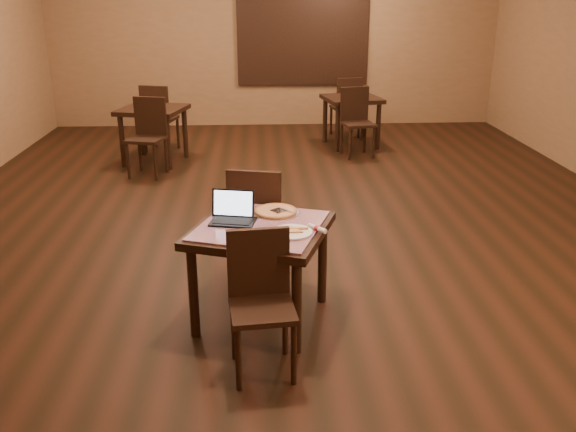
{
  "coord_description": "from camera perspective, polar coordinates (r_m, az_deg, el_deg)",
  "views": [
    {
      "loc": [
        -0.36,
        -6.24,
        2.36
      ],
      "look_at": [
        -0.14,
        -2.18,
        0.85
      ],
      "focal_mm": 38.0,
      "sensor_mm": 36.0,
      "label": 1
    }
  ],
  "objects": [
    {
      "name": "chair_main_far",
      "position": [
        5.06,
        -2.87,
        -0.27
      ],
      "size": [
        0.53,
        0.53,
        1.02
      ],
      "rotation": [
        0.0,
        0.0,
        2.9
      ],
      "color": "black",
      "rests_on": "ground"
    },
    {
      "name": "wall_back",
      "position": [
        11.28,
        -1.24,
        16.05
      ],
      "size": [
        8.0,
        0.02,
        3.0
      ],
      "primitive_type": "cube",
      "color": "#8E6848",
      "rests_on": "ground"
    },
    {
      "name": "wall_front",
      "position": [
        1.55,
        11.21,
        -13.86
      ],
      "size": [
        8.0,
        0.02,
        3.0
      ],
      "primitive_type": "cube",
      "color": "#8E6848",
      "rests_on": "ground"
    },
    {
      "name": "other_table_b_chair_near",
      "position": [
        8.41,
        -12.96,
        7.68
      ],
      "size": [
        0.54,
        0.54,
        1.03
      ],
      "rotation": [
        0.0,
        0.0,
        -0.25
      ],
      "color": "black",
      "rests_on": "ground"
    },
    {
      "name": "ground",
      "position": [
        6.68,
        0.25,
        -0.27
      ],
      "size": [
        10.0,
        10.0,
        0.0
      ],
      "primitive_type": "plane",
      "color": "black",
      "rests_on": "ground"
    },
    {
      "name": "plate",
      "position": [
        4.25,
        0.39,
        -1.53
      ],
      "size": [
        0.29,
        0.29,
        0.02
      ],
      "primitive_type": "cylinder",
      "color": "white",
      "rests_on": "tiled_table"
    },
    {
      "name": "spatula",
      "position": [
        4.62,
        -0.89,
        0.51
      ],
      "size": [
        0.23,
        0.25,
        0.01
      ],
      "primitive_type": "cube",
      "rotation": [
        0.0,
        0.0,
        0.68
      ],
      "color": "silver",
      "rests_on": "pizza_whole"
    },
    {
      "name": "mural",
      "position": [
        11.26,
        1.42,
        16.3
      ],
      "size": [
        2.34,
        0.05,
        1.64
      ],
      "color": "#255489",
      "rests_on": "wall_back"
    },
    {
      "name": "tiled_table",
      "position": [
        4.46,
        -2.57,
        -2.06
      ],
      "size": [
        1.17,
        1.17,
        0.76
      ],
      "rotation": [
        0.0,
        0.0,
        -0.34
      ],
      "color": "black",
      "rests_on": "ground"
    },
    {
      "name": "pizza_slice",
      "position": [
        4.25,
        0.39,
        -1.37
      ],
      "size": [
        0.18,
        0.18,
        0.02
      ],
      "primitive_type": null,
      "rotation": [
        0.0,
        0.0,
        0.05
      ],
      "color": "beige",
      "rests_on": "plate"
    },
    {
      "name": "other_table_a_chair_near",
      "position": [
        9.26,
        6.41,
        9.14
      ],
      "size": [
        0.51,
        0.51,
        1.01
      ],
      "rotation": [
        0.0,
        0.0,
        0.18
      ],
      "color": "black",
      "rests_on": "ground"
    },
    {
      "name": "pizza_pan",
      "position": [
        4.64,
        -1.15,
        0.32
      ],
      "size": [
        0.35,
        0.35,
        0.01
      ],
      "primitive_type": "cylinder",
      "color": "silver",
      "rests_on": "tiled_table"
    },
    {
      "name": "other_table_b_chair_far",
      "position": [
        9.58,
        -12.07,
        9.27
      ],
      "size": [
        0.54,
        0.54,
        1.03
      ],
      "rotation": [
        0.0,
        0.0,
        2.9
      ],
      "color": "black",
      "rests_on": "ground"
    },
    {
      "name": "other_table_a_chair_far",
      "position": [
        10.4,
        5.55,
        10.42
      ],
      "size": [
        0.51,
        0.51,
        1.01
      ],
      "rotation": [
        0.0,
        0.0,
        3.32
      ],
      "color": "black",
      "rests_on": "ground"
    },
    {
      "name": "other_table_a",
      "position": [
        9.82,
        5.97,
        10.27
      ],
      "size": [
        0.97,
        0.97,
        0.78
      ],
      "rotation": [
        0.0,
        0.0,
        0.18
      ],
      "color": "black",
      "rests_on": "ground"
    },
    {
      "name": "pizza_whole",
      "position": [
        4.64,
        -1.15,
        0.48
      ],
      "size": [
        0.32,
        0.32,
        0.02
      ],
      "color": "beige",
      "rests_on": "pizza_pan"
    },
    {
      "name": "other_table_b",
      "position": [
        8.98,
        -12.52,
        9.03
      ],
      "size": [
        1.03,
        1.03,
        0.79
      ],
      "rotation": [
        0.0,
        0.0,
        -0.25
      ],
      "color": "black",
      "rests_on": "ground"
    },
    {
      "name": "chair_main_near",
      "position": [
        3.95,
        -2.58,
        -7.25
      ],
      "size": [
        0.45,
        0.45,
        0.94
      ],
      "rotation": [
        0.0,
        0.0,
        0.11
      ],
      "color": "black",
      "rests_on": "ground"
    },
    {
      "name": "napkin_roll",
      "position": [
        4.3,
        2.76,
        -1.17
      ],
      "size": [
        0.13,
        0.15,
        0.04
      ],
      "rotation": [
        0.0,
        0.0,
        0.69
      ],
      "color": "white",
      "rests_on": "tiled_table"
    },
    {
      "name": "laptop",
      "position": [
        4.5,
        -5.17,
        0.27
      ],
      "size": [
        0.36,
        0.31,
        0.22
      ],
      "rotation": [
        0.0,
        0.0,
        -0.21
      ],
      "color": "black",
      "rests_on": "tiled_table"
    }
  ]
}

